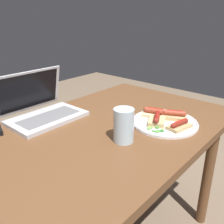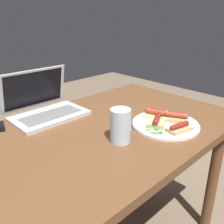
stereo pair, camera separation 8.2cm
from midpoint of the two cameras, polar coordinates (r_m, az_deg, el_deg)
desk at (r=1.12m, az=-3.92°, el=-8.04°), size 1.25×0.77×0.73m
laptop at (r=1.22m, az=-17.55°, el=0.44°), size 0.34×0.26×0.21m
plate at (r=1.13m, az=9.89°, el=-2.38°), size 0.29×0.29×0.02m
sausage_toast_left at (r=1.07m, az=13.05°, el=-3.01°), size 0.12×0.08×0.04m
sausage_toast_middle at (r=1.10m, az=8.09°, el=-1.76°), size 0.12×0.11×0.05m
sausage_toast_right at (r=1.16m, az=12.07°, el=-0.81°), size 0.11×0.13×0.04m
sausage_toast_extra at (r=1.18m, az=7.84°, el=-0.23°), size 0.10×0.13×0.04m
salad_pile at (r=1.05m, az=7.69°, el=-3.91°), size 0.07×0.08×0.01m
drinking_glass at (r=0.95m, az=0.21°, el=-3.11°), size 0.08×0.08×0.13m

